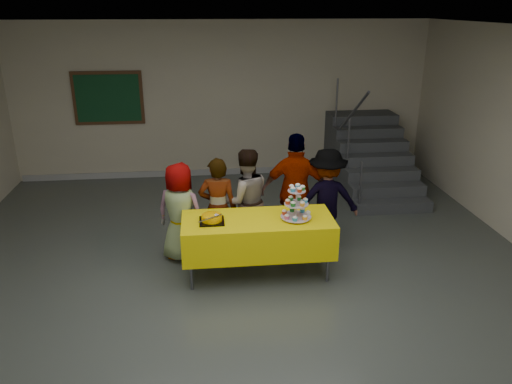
# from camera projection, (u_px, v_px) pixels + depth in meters

# --- Properties ---
(room_shell) EXTENTS (10.00, 10.04, 3.02)m
(room_shell) POSITION_uv_depth(u_px,v_px,m) (246.00, 129.00, 4.81)
(room_shell) COLOR #4C514C
(room_shell) RESTS_ON ground
(bake_table) EXTENTS (1.88, 0.78, 0.77)m
(bake_table) POSITION_uv_depth(u_px,v_px,m) (258.00, 234.00, 6.25)
(bake_table) COLOR #595960
(bake_table) RESTS_ON ground
(cupcake_stand) EXTENTS (0.38, 0.38, 0.44)m
(cupcake_stand) POSITION_uv_depth(u_px,v_px,m) (296.00, 205.00, 6.11)
(cupcake_stand) COLOR silver
(cupcake_stand) RESTS_ON bake_table
(bear_cake) EXTENTS (0.32, 0.36, 0.12)m
(bear_cake) POSITION_uv_depth(u_px,v_px,m) (212.00, 217.00, 6.07)
(bear_cake) COLOR black
(bear_cake) RESTS_ON bake_table
(schoolchild_a) EXTENTS (0.78, 0.66, 1.35)m
(schoolchild_a) POSITION_uv_depth(u_px,v_px,m) (180.00, 212.00, 6.60)
(schoolchild_a) COLOR slate
(schoolchild_a) RESTS_ON ground
(schoolchild_b) EXTENTS (0.54, 0.37, 1.41)m
(schoolchild_b) POSITION_uv_depth(u_px,v_px,m) (218.00, 208.00, 6.67)
(schoolchild_b) COLOR slate
(schoolchild_b) RESTS_ON ground
(schoolchild_c) EXTENTS (0.80, 0.67, 1.47)m
(schoolchild_c) POSITION_uv_depth(u_px,v_px,m) (246.00, 201.00, 6.84)
(schoolchild_c) COLOR slate
(schoolchild_c) RESTS_ON ground
(schoolchild_d) EXTENTS (1.03, 0.58, 1.65)m
(schoolchild_d) POSITION_uv_depth(u_px,v_px,m) (296.00, 192.00, 6.90)
(schoolchild_d) COLOR slate
(schoolchild_d) RESTS_ON ground
(schoolchild_e) EXTENTS (0.95, 0.56, 1.45)m
(schoolchild_e) POSITION_uv_depth(u_px,v_px,m) (326.00, 200.00, 6.90)
(schoolchild_e) COLOR slate
(schoolchild_e) RESTS_ON ground
(staircase) EXTENTS (1.30, 2.40, 2.04)m
(staircase) POSITION_uv_depth(u_px,v_px,m) (368.00, 159.00, 9.49)
(staircase) COLOR #424447
(staircase) RESTS_ON ground
(noticeboard) EXTENTS (1.30, 0.05, 1.00)m
(noticeboard) POSITION_uv_depth(u_px,v_px,m) (108.00, 98.00, 9.38)
(noticeboard) COLOR #472B16
(noticeboard) RESTS_ON ground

